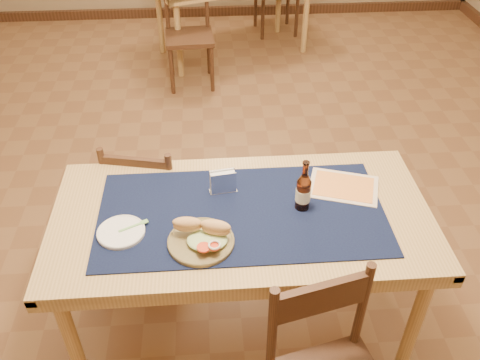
{
  "coord_description": "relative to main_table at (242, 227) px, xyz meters",
  "views": [
    {
      "loc": [
        -0.12,
        -2.38,
        2.19
      ],
      "look_at": [
        0.0,
        -0.7,
        0.85
      ],
      "focal_mm": 38.0,
      "sensor_mm": 36.0,
      "label": 1
    }
  ],
  "objects": [
    {
      "name": "baseboard",
      "position": [
        0.0,
        0.8,
        -0.62
      ],
      "size": [
        6.0,
        7.0,
        0.1
      ],
      "color": "#432718",
      "rests_on": "ground"
    },
    {
      "name": "beer_bottle",
      "position": [
        0.26,
        0.01,
        0.18
      ],
      "size": [
        0.06,
        0.06,
        0.24
      ],
      "color": "#4D210D",
      "rests_on": "placemat"
    },
    {
      "name": "napkin_holder",
      "position": [
        -0.07,
        0.15,
        0.14
      ],
      "size": [
        0.13,
        0.06,
        0.11
      ],
      "color": "silver",
      "rests_on": "placemat"
    },
    {
      "name": "chair_back_near",
      "position": [
        -0.26,
        2.66,
        -0.21
      ],
      "size": [
        0.43,
        0.43,
        0.88
      ],
      "color": "#432718",
      "rests_on": "ground"
    },
    {
      "name": "menu_card",
      "position": [
        0.47,
        0.13,
        0.09
      ],
      "size": [
        0.35,
        0.3,
        0.01
      ],
      "color": "beige",
      "rests_on": "placemat"
    },
    {
      "name": "placemat",
      "position": [
        0.0,
        0.0,
        0.09
      ],
      "size": [
        1.2,
        0.6,
        0.01
      ],
      "primitive_type": "cube",
      "color": "#0D1932",
      "rests_on": "main_table"
    },
    {
      "name": "chair_main_far",
      "position": [
        -0.45,
        0.5,
        -0.24
      ],
      "size": [
        0.46,
        0.46,
        0.83
      ],
      "color": "#432718",
      "rests_on": "ground"
    },
    {
      "name": "fork",
      "position": [
        -0.43,
        -0.06,
        0.1
      ],
      "size": [
        0.12,
        0.07,
        0.0
      ],
      "color": "#78BA66",
      "rests_on": "side_plate"
    },
    {
      "name": "main_table",
      "position": [
        0.0,
        0.0,
        0.0
      ],
      "size": [
        1.6,
        0.8,
        0.75
      ],
      "color": "tan",
      "rests_on": "ground"
    },
    {
      "name": "side_plate",
      "position": [
        -0.49,
        -0.09,
        0.1
      ],
      "size": [
        0.19,
        0.19,
        0.02
      ],
      "color": "white",
      "rests_on": "placemat"
    },
    {
      "name": "sandwich_plate",
      "position": [
        -0.17,
        -0.17,
        0.12
      ],
      "size": [
        0.26,
        0.26,
        0.1
      ],
      "color": "olive",
      "rests_on": "placemat"
    }
  ]
}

